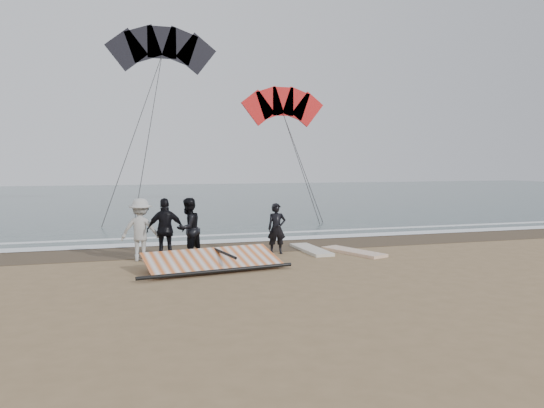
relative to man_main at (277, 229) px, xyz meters
The scene contains 12 objects.
ground 2.95m from the man_main, 88.50° to the right, with size 120.00×120.00×0.00m, color #8C704C.
sea 30.17m from the man_main, 89.86° to the left, with size 120.00×54.00×0.02m, color #233838.
wet_sand 1.85m from the man_main, 87.43° to the left, with size 120.00×2.80×0.01m, color #4C3D2B.
foam_near 3.16m from the man_main, 88.61° to the left, with size 120.00×0.90×0.01m, color white.
foam_far 4.83m from the man_main, 89.10° to the left, with size 120.00×0.45×0.01m, color white.
man_main is the anchor object (origin of this frame).
board_white 2.61m from the man_main, 14.70° to the right, with size 0.66×2.35×0.09m, color white.
board_cream 1.47m from the man_main, ahead, with size 0.64×2.39×0.10m, color beige.
trio_cluster 3.62m from the man_main, behind, with size 2.66×1.19×1.89m.
sail_rig 3.13m from the man_main, 144.81° to the right, with size 4.23×2.24×0.49m.
kite_red 21.73m from the man_main, 71.28° to the left, with size 6.61×6.54×14.56m.
kite_dark 21.01m from the man_main, 95.37° to the left, with size 7.88×5.35×14.54m.
Camera 1 is at (-5.16, -13.29, 2.92)m, focal length 35.00 mm.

